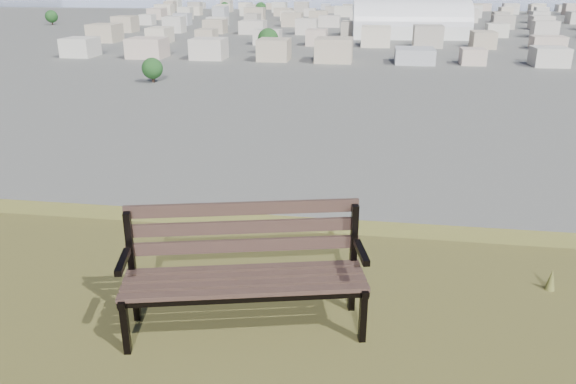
# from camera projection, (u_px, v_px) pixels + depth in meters

# --- Properties ---
(park_bench) EXTENTS (1.73, 0.90, 0.87)m
(park_bench) POSITION_uv_depth(u_px,v_px,m) (244.00, 263.00, 3.90)
(park_bench) COLOR #48332A
(park_bench) RESTS_ON hilltop_mesa
(arena) EXTENTS (56.94, 27.09, 23.43)m
(arena) POSITION_uv_depth(u_px,v_px,m) (410.00, 26.00, 273.71)
(arena) COLOR silver
(arena) RESTS_ON ground
(city_blocks) EXTENTS (395.00, 361.00, 7.00)m
(city_blocks) POSITION_uv_depth(u_px,v_px,m) (374.00, 17.00, 374.05)
(city_blocks) COLOR beige
(city_blocks) RESTS_ON ground
(city_trees) EXTENTS (406.52, 387.20, 9.98)m
(city_trees) POSITION_uv_depth(u_px,v_px,m) (325.00, 22.00, 307.51)
(city_trees) COLOR black
(city_trees) RESTS_ON ground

